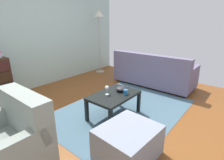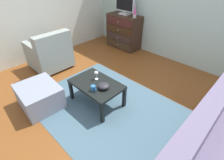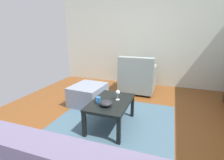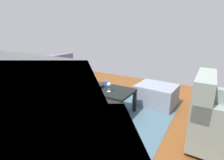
% 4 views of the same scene
% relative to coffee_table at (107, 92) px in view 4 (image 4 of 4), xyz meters
% --- Properties ---
extents(ground_plane, '(5.45, 5.00, 0.05)m').
position_rel_coffee_table_xyz_m(ground_plane, '(0.05, 0.21, -0.39)').
color(ground_plane, brown).
extents(area_rug, '(2.60, 1.90, 0.01)m').
position_rel_coffee_table_xyz_m(area_rug, '(0.25, 0.01, -0.36)').
color(area_rug, '#425E6F').
rests_on(area_rug, ground_plane).
extents(coffee_table, '(0.86, 0.57, 0.42)m').
position_rel_coffee_table_xyz_m(coffee_table, '(0.00, 0.00, 0.00)').
color(coffee_table, black).
rests_on(coffee_table, ground_plane).
extents(wine_glass, '(0.07, 0.07, 0.16)m').
position_rel_coffee_table_xyz_m(wine_glass, '(-0.09, 0.08, 0.17)').
color(wine_glass, silver).
rests_on(wine_glass, coffee_table).
extents(mug, '(0.11, 0.08, 0.08)m').
position_rel_coffee_table_xyz_m(mug, '(0.12, -0.16, 0.10)').
color(mug, '#27619F').
rests_on(mug, coffee_table).
extents(bowl_decorative, '(0.18, 0.18, 0.08)m').
position_rel_coffee_table_xyz_m(bowl_decorative, '(0.19, -0.01, 0.10)').
color(bowl_decorative, '#25242A').
rests_on(bowl_decorative, coffee_table).
extents(couch_large, '(0.85, 1.98, 0.84)m').
position_rel_coffee_table_xyz_m(couch_large, '(1.86, 0.21, -0.04)').
color(couch_large, '#332319').
rests_on(couch_large, ground_plane).
extents(armchair, '(0.80, 0.80, 0.89)m').
position_rel_coffee_table_xyz_m(armchair, '(-1.67, 0.08, -0.00)').
color(armchair, '#332319').
rests_on(armchair, ground_plane).
extents(ottoman, '(0.74, 0.65, 0.39)m').
position_rel_coffee_table_xyz_m(ottoman, '(-0.64, -0.72, -0.17)').
color(ottoman, gray).
rests_on(ottoman, ground_plane).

